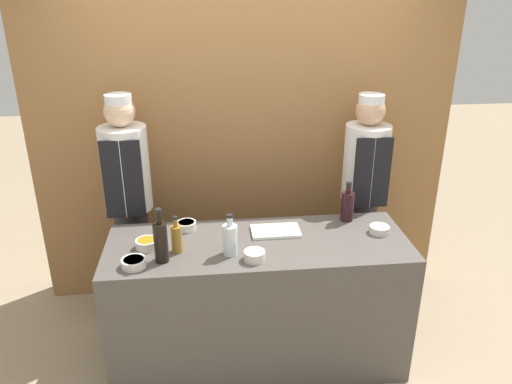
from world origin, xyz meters
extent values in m
plane|color=tan|center=(0.00, 0.00, 0.00)|extent=(14.00, 14.00, 0.00)
cube|color=olive|center=(0.00, 0.98, 1.20)|extent=(3.16, 0.18, 2.40)
cube|color=#514C47|center=(0.00, 0.00, 0.45)|extent=(1.88, 0.67, 0.90)
cylinder|color=silver|center=(-0.68, 0.00, 0.92)|extent=(0.13, 0.13, 0.06)
cylinder|color=orange|center=(-0.68, 0.00, 0.94)|extent=(0.11, 0.11, 0.02)
cylinder|color=silver|center=(-0.05, -0.21, 0.92)|extent=(0.12, 0.12, 0.06)
cylinder|color=yellow|center=(-0.05, -0.21, 0.94)|extent=(0.10, 0.10, 0.02)
cylinder|color=silver|center=(0.78, 0.04, 0.92)|extent=(0.13, 0.13, 0.05)
cylinder|color=brown|center=(0.78, 0.04, 0.93)|extent=(0.10, 0.10, 0.01)
cylinder|color=silver|center=(-0.44, 0.22, 0.92)|extent=(0.13, 0.13, 0.05)
cylinder|color=silver|center=(-0.44, 0.22, 0.94)|extent=(0.10, 0.10, 0.02)
cylinder|color=silver|center=(-0.73, -0.21, 0.92)|extent=(0.14, 0.14, 0.05)
cylinder|color=red|center=(-0.73, -0.21, 0.94)|extent=(0.12, 0.12, 0.01)
cube|color=white|center=(0.12, 0.12, 0.91)|extent=(0.31, 0.19, 0.02)
cylinder|color=black|center=(-0.58, -0.16, 1.01)|extent=(0.08, 0.08, 0.24)
cylinder|color=black|center=(-0.58, -0.16, 1.17)|extent=(0.03, 0.03, 0.07)
cylinder|color=black|center=(-0.58, -0.16, 1.22)|extent=(0.04, 0.04, 0.02)
cylinder|color=black|center=(0.63, 0.25, 0.99)|extent=(0.09, 0.09, 0.20)
cylinder|color=black|center=(0.63, 0.25, 1.12)|extent=(0.03, 0.03, 0.06)
cylinder|color=black|center=(0.63, 0.25, 1.16)|extent=(0.04, 0.04, 0.02)
cylinder|color=olive|center=(-0.49, -0.06, 0.98)|extent=(0.07, 0.07, 0.17)
cylinder|color=olive|center=(-0.49, -0.06, 1.09)|extent=(0.03, 0.03, 0.05)
cylinder|color=black|center=(-0.49, -0.06, 1.12)|extent=(0.03, 0.03, 0.01)
cylinder|color=silver|center=(-0.18, -0.12, 0.99)|extent=(0.09, 0.09, 0.18)
cylinder|color=silver|center=(-0.18, -0.12, 1.11)|extent=(0.03, 0.03, 0.06)
cylinder|color=black|center=(-0.18, -0.12, 1.14)|extent=(0.04, 0.04, 0.02)
cylinder|color=#28282D|center=(-0.85, 0.61, 0.45)|extent=(0.24, 0.24, 0.89)
cylinder|color=white|center=(-0.85, 0.61, 1.19)|extent=(0.33, 0.33, 0.59)
cube|color=black|center=(-0.85, 0.46, 1.16)|extent=(0.26, 0.02, 0.55)
sphere|color=beige|center=(-0.85, 0.61, 1.59)|extent=(0.21, 0.21, 0.21)
cylinder|color=white|center=(-0.85, 0.61, 1.67)|extent=(0.18, 0.18, 0.07)
cylinder|color=#28282D|center=(0.85, 0.61, 0.44)|extent=(0.23, 0.23, 0.88)
cylinder|color=white|center=(0.85, 0.61, 1.16)|extent=(0.32, 0.32, 0.56)
cube|color=black|center=(0.85, 0.46, 1.14)|extent=(0.26, 0.02, 0.52)
sphere|color=tan|center=(0.85, 0.61, 1.55)|extent=(0.21, 0.21, 0.21)
cylinder|color=white|center=(0.85, 0.61, 1.63)|extent=(0.18, 0.18, 0.07)
camera|label=1|loc=(-0.31, -2.69, 2.39)|focal=35.00mm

